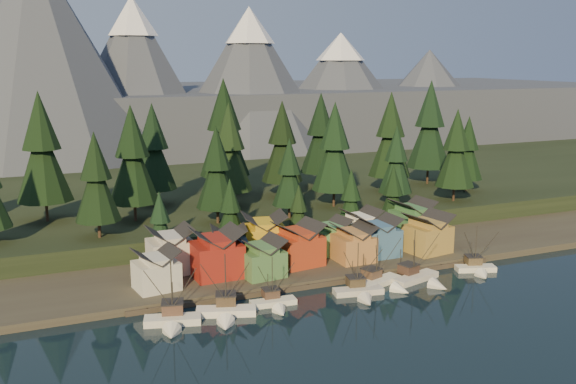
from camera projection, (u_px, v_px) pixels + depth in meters
name	position (u px, v px, depth m)	size (l,w,h in m)	color
ground	(362.00, 312.00, 116.20)	(500.00, 500.00, 0.00)	black
shore_strip	(279.00, 249.00, 152.10)	(400.00, 50.00, 1.50)	#352E26
hillside	(218.00, 198.00, 196.71)	(420.00, 100.00, 6.00)	black
dock	(323.00, 281.00, 130.97)	(80.00, 4.00, 1.00)	#443C30
mountain_ridge	(132.00, 100.00, 301.78)	(560.00, 190.00, 90.00)	#4E5364
boat_0	(172.00, 312.00, 109.76)	(10.53, 11.18, 12.76)	silver
boat_1	(226.00, 305.00, 113.59)	(11.43, 11.93, 12.45)	white
boat_2	(275.00, 297.00, 118.45)	(9.01, 9.71, 10.21)	silver
boat_3	(360.00, 285.00, 123.89)	(10.38, 10.99, 11.35)	beige
boat_4	(384.00, 277.00, 129.06)	(11.34, 11.76, 11.50)	white
boat_5	(421.00, 272.00, 131.37)	(11.76, 12.28, 11.92)	beige
boat_6	(478.00, 262.00, 137.58)	(9.20, 9.76, 11.13)	silver
house_front_0	(156.00, 268.00, 123.05)	(8.90, 8.53, 7.92)	beige
house_front_1	(216.00, 251.00, 130.12)	(9.90, 9.52, 9.96)	maroon
house_front_2	(262.00, 256.00, 130.56)	(8.90, 8.96, 7.94)	#46733E
house_front_3	(299.00, 243.00, 137.58)	(10.25, 9.89, 9.27)	#A33419
house_front_4	(353.00, 242.00, 140.52)	(7.97, 8.60, 8.10)	#AA723C
house_front_5	(378.00, 235.00, 143.92)	(8.58, 7.82, 8.92)	#375F84
house_front_6	(428.00, 232.00, 146.63)	(10.30, 9.89, 9.03)	olive
house_back_0	(170.00, 249.00, 132.80)	(9.03, 8.68, 9.57)	beige
house_back_1	(229.00, 245.00, 137.50)	(8.88, 8.95, 8.38)	#325277
house_back_2	(264.00, 234.00, 142.89)	(10.76, 10.15, 9.94)	gold
house_back_3	(331.00, 235.00, 146.22)	(8.72, 7.99, 7.95)	#47834B
house_back_4	(361.00, 226.00, 151.89)	(8.57, 8.27, 8.79)	white
house_back_5	(412.00, 219.00, 156.81)	(9.33, 9.43, 9.84)	#3C6F3E
tree_hill_1	(42.00, 151.00, 153.62)	(13.65, 13.65, 31.79)	#332319
tree_hill_2	(96.00, 180.00, 140.31)	(10.20, 10.20, 23.76)	#332319
tree_hill_3	(133.00, 158.00, 154.41)	(12.25, 12.25, 28.53)	#332319
tree_hill_4	(153.00, 150.00, 171.07)	(11.90, 11.90, 27.73)	#332319
tree_hill_5	(217.00, 170.00, 152.80)	(10.18, 10.18, 23.72)	#332319
tree_hill_6	(229.00, 151.00, 168.89)	(12.04, 12.04, 28.05)	#332319
tree_hill_7	(289.00, 175.00, 158.27)	(8.64, 8.64, 20.12)	#332319
tree_hill_8	(282.00, 145.00, 182.11)	(11.87, 11.87, 27.64)	#332319
tree_hill_9	(335.00, 150.00, 169.79)	(12.07, 12.07, 28.12)	#332319
tree_hill_10	(321.00, 136.00, 195.26)	(12.50, 12.50, 29.13)	#332319
tree_hill_11	(396.00, 162.00, 172.10)	(9.35, 9.35, 21.78)	#332319
tree_hill_12	(390.00, 138.00, 188.69)	(12.75, 12.75, 29.69)	#332319
tree_hill_13	(456.00, 151.00, 176.72)	(11.07, 11.07, 25.79)	#332319
tree_hill_14	(430.00, 128.00, 200.63)	(14.02, 14.02, 32.67)	#332319
tree_hill_15	(224.00, 131.00, 185.10)	(14.49, 14.49, 33.75)	#332319
tree_hill_17	(468.00, 150.00, 190.68)	(9.66, 9.66, 22.51)	#332319
tree_shore_0	(160.00, 223.00, 139.52)	(6.69, 6.69, 15.58)	#332319
tree_shore_1	(230.00, 212.00, 145.43)	(7.41, 7.41, 17.27)	#332319
tree_shore_2	(299.00, 212.00, 152.23)	(6.24, 6.24, 14.53)	#332319
tree_shore_3	(351.00, 200.00, 157.26)	(7.44, 7.44, 17.33)	#332319
tree_shore_4	(393.00, 196.00, 161.80)	(7.57, 7.57, 17.63)	#332319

